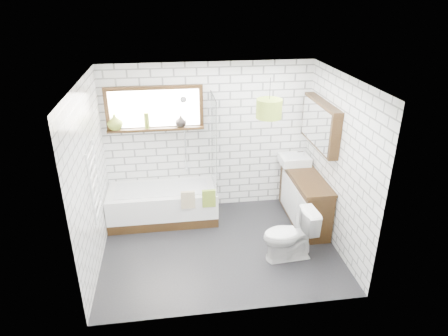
{
  "coord_description": "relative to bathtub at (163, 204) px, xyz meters",
  "views": [
    {
      "loc": [
        -0.63,
        -4.89,
        3.55
      ],
      "look_at": [
        0.1,
        0.25,
        1.18
      ],
      "focal_mm": 32.0,
      "sensor_mm": 36.0,
      "label": 1
    }
  ],
  "objects": [
    {
      "name": "bottle",
      "position": [
        -0.17,
        0.31,
        1.32
      ],
      "size": [
        0.08,
        0.08,
        0.24
      ],
      "primitive_type": "cylinder",
      "rotation": [
        0.0,
        0.0,
        0.05
      ],
      "color": "olive",
      "rests_on": "window"
    },
    {
      "name": "window",
      "position": [
        -0.03,
        0.34,
        1.52
      ],
      "size": [
        1.52,
        0.16,
        0.68
      ],
      "primitive_type": "cube",
      "color": "black",
      "rests_on": "wall_back"
    },
    {
      "name": "vanity",
      "position": [
        2.29,
        -0.35,
        0.13
      ],
      "size": [
        0.46,
        1.44,
        0.82
      ],
      "primitive_type": "cube",
      "color": "black",
      "rests_on": "floor"
    },
    {
      "name": "ceiling",
      "position": [
        0.82,
        -0.92,
        2.22
      ],
      "size": [
        3.4,
        2.6,
        0.01
      ],
      "primitive_type": "cube",
      "color": "white",
      "rests_on": "ground"
    },
    {
      "name": "shower_riser",
      "position": [
        0.42,
        0.34,
        1.07
      ],
      "size": [
        0.02,
        0.02,
        1.3
      ],
      "primitive_type": "cylinder",
      "color": "silver",
      "rests_on": "wall_back"
    },
    {
      "name": "wall_left",
      "position": [
        -0.89,
        -0.92,
        0.97
      ],
      "size": [
        0.01,
        2.6,
        2.5
      ],
      "primitive_type": "cube",
      "color": "white",
      "rests_on": "ground"
    },
    {
      "name": "wall_back",
      "position": [
        0.82,
        0.39,
        0.97
      ],
      "size": [
        3.4,
        0.01,
        2.5
      ],
      "primitive_type": "cube",
      "color": "white",
      "rests_on": "ground"
    },
    {
      "name": "towel_beige",
      "position": [
        0.4,
        -0.38,
        0.26
      ],
      "size": [
        0.22,
        0.05,
        0.28
      ],
      "primitive_type": "cube",
      "color": "tan",
      "rests_on": "bathtub"
    },
    {
      "name": "towel_radiator",
      "position": [
        -0.84,
        -0.92,
        0.92
      ],
      "size": [
        0.06,
        0.52,
        1.0
      ],
      "primitive_type": "cube",
      "color": "white",
      "rests_on": "wall_left"
    },
    {
      "name": "basin",
      "position": [
        2.23,
        0.12,
        0.61
      ],
      "size": [
        0.48,
        0.42,
        0.14
      ],
      "primitive_type": "cube",
      "color": "white",
      "rests_on": "vanity"
    },
    {
      "name": "wall_right",
      "position": [
        2.52,
        -0.92,
        0.97
      ],
      "size": [
        0.01,
        2.6,
        2.5
      ],
      "primitive_type": "cube",
      "color": "white",
      "rests_on": "ground"
    },
    {
      "name": "wall_front",
      "position": [
        0.82,
        -2.22,
        0.97
      ],
      "size": [
        3.4,
        0.01,
        2.5
      ],
      "primitive_type": "cube",
      "color": "white",
      "rests_on": "ground"
    },
    {
      "name": "vase_dark",
      "position": [
        0.36,
        0.31,
        1.29
      ],
      "size": [
        0.21,
        0.21,
        0.19
      ],
      "primitive_type": "imported",
      "rotation": [
        0.0,
        0.0,
        -0.17
      ],
      "color": "black",
      "rests_on": "window"
    },
    {
      "name": "pendant",
      "position": [
        1.48,
        -0.91,
        1.82
      ],
      "size": [
        0.34,
        0.34,
        0.25
      ],
      "primitive_type": "cylinder",
      "color": "olive",
      "rests_on": "ceiling"
    },
    {
      "name": "bathtub",
      "position": [
        0.0,
        0.0,
        0.0
      ],
      "size": [
        1.74,
        0.77,
        0.56
      ],
      "primitive_type": "cube",
      "color": "white",
      "rests_on": "floor"
    },
    {
      "name": "mirror_cabinet",
      "position": [
        2.44,
        -0.32,
        1.37
      ],
      "size": [
        0.16,
        1.2,
        0.7
      ],
      "primitive_type": "cube",
      "color": "black",
      "rests_on": "wall_right"
    },
    {
      "name": "vase_olive",
      "position": [
        -0.66,
        0.31,
        1.32
      ],
      "size": [
        0.3,
        0.3,
        0.25
      ],
      "primitive_type": "imported",
      "rotation": [
        0.0,
        0.0,
        0.34
      ],
      "color": "olive",
      "rests_on": "window"
    },
    {
      "name": "toilet",
      "position": [
        1.75,
        -1.3,
        0.1
      ],
      "size": [
        0.48,
        0.77,
        0.75
      ],
      "primitive_type": "imported",
      "rotation": [
        0.0,
        0.0,
        -1.5
      ],
      "color": "white",
      "rests_on": "floor"
    },
    {
      "name": "tap",
      "position": [
        2.39,
        0.12,
        0.68
      ],
      "size": [
        0.04,
        0.04,
        0.17
      ],
      "primitive_type": "cylinder",
      "rotation": [
        0.0,
        0.0,
        -0.43
      ],
      "color": "silver",
      "rests_on": "vanity"
    },
    {
      "name": "floor",
      "position": [
        0.82,
        -0.92,
        -0.29
      ],
      "size": [
        3.4,
        2.6,
        0.01
      ],
      "primitive_type": "cube",
      "color": "black",
      "rests_on": "ground"
    },
    {
      "name": "towel_green",
      "position": [
        0.72,
        -0.38,
        0.26
      ],
      "size": [
        0.21,
        0.06,
        0.28
      ],
      "primitive_type": "cube",
      "color": "olive",
      "rests_on": "bathtub"
    },
    {
      "name": "shower_screen",
      "position": [
        0.85,
        0.0,
        1.03
      ],
      "size": [
        0.02,
        0.72,
        1.5
      ],
      "primitive_type": "cube",
      "color": "white",
      "rests_on": "bathtub"
    }
  ]
}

